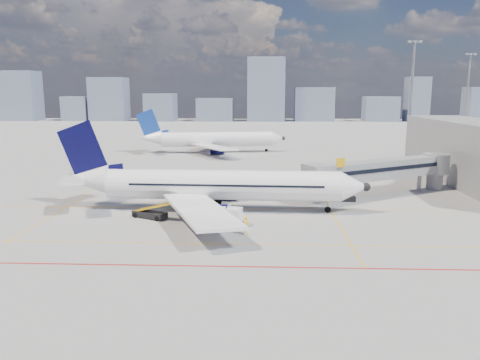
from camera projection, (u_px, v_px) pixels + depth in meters
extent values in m
plane|color=gray|center=(214.00, 226.00, 51.81)|extent=(420.00, 420.00, 0.00)
cube|color=#DB9A0B|center=(220.00, 209.00, 59.67)|extent=(60.00, 0.18, 0.01)
cube|color=#DB9A0B|center=(208.00, 244.00, 45.92)|extent=(80.00, 0.15, 0.01)
cube|color=#DB9A0B|center=(338.00, 223.00, 53.22)|extent=(0.15, 28.00, 0.01)
cube|color=#DB9A0B|center=(66.00, 207.00, 60.47)|extent=(0.15, 30.00, 0.01)
cube|color=#9C0F0E|center=(200.00, 266.00, 40.03)|extent=(90.00, 0.25, 0.01)
cube|color=gray|center=(381.00, 169.00, 66.06)|extent=(20.84, 13.93, 2.60)
cube|color=black|center=(381.00, 168.00, 66.02)|extent=(20.52, 13.82, 0.55)
cube|color=gray|center=(318.00, 176.00, 60.89)|extent=(4.49, 4.56, 3.00)
cube|color=black|center=(347.00, 199.00, 63.64)|extent=(2.20, 1.00, 0.70)
cylinder|color=gray|center=(347.00, 189.00, 63.39)|extent=(0.56, 0.56, 2.70)
cylinder|color=gray|center=(419.00, 178.00, 69.93)|extent=(0.60, 0.60, 3.90)
cylinder|color=gray|center=(436.00, 163.00, 71.41)|extent=(4.00, 4.00, 3.00)
cylinder|color=gray|center=(435.00, 176.00, 71.77)|extent=(2.40, 2.40, 3.90)
cube|color=#DB9A0B|center=(341.00, 163.00, 60.25)|extent=(1.26, 0.82, 1.20)
cube|color=gray|center=(478.00, 153.00, 74.81)|extent=(10.00, 42.00, 10.00)
cube|color=black|center=(447.00, 153.00, 75.00)|extent=(0.25, 40.00, 4.50)
cylinder|color=gray|center=(411.00, 102.00, 101.97)|extent=(0.56, 0.56, 25.00)
cube|color=gray|center=(415.00, 42.00, 99.60)|extent=(3.20, 0.40, 0.50)
cube|color=#B9BBC1|center=(409.00, 41.00, 99.41)|extent=(0.60, 0.15, 0.35)
cube|color=#B9BBC1|center=(415.00, 41.00, 99.36)|extent=(0.60, 0.15, 0.35)
cube|color=#B9BBC1|center=(421.00, 41.00, 99.31)|extent=(0.60, 0.15, 0.35)
cylinder|color=gray|center=(467.00, 99.00, 135.25)|extent=(0.56, 0.56, 25.00)
cube|color=gray|center=(471.00, 54.00, 132.89)|extent=(3.20, 0.40, 0.50)
cube|color=#B9BBC1|center=(467.00, 54.00, 132.69)|extent=(0.60, 0.15, 0.35)
cube|color=#B9BBC1|center=(471.00, 54.00, 132.64)|extent=(0.60, 0.15, 0.35)
cube|color=#B9BBC1|center=(475.00, 54.00, 132.59)|extent=(0.60, 0.15, 0.35)
cube|color=slate|center=(20.00, 96.00, 240.73)|extent=(18.31, 13.41, 25.14)
cube|color=slate|center=(77.00, 109.00, 240.76)|extent=(13.10, 10.20, 12.29)
cube|color=slate|center=(109.00, 99.00, 239.19)|extent=(18.14, 12.76, 21.77)
cube|color=slate|center=(161.00, 107.00, 238.88)|extent=(14.75, 15.12, 13.80)
cube|color=slate|center=(215.00, 110.00, 237.98)|extent=(18.13, 13.26, 11.40)
cube|color=slate|center=(266.00, 90.00, 235.10)|extent=(18.42, 15.05, 31.39)
cube|color=slate|center=(314.00, 104.00, 235.48)|extent=(19.60, 8.63, 16.85)
cube|color=slate|center=(380.00, 109.00, 234.57)|extent=(16.63, 11.13, 12.33)
cube|color=slate|center=(417.00, 99.00, 232.97)|extent=(10.58, 9.46, 21.91)
cylinder|color=white|center=(223.00, 185.00, 58.08)|extent=(29.00, 4.73, 3.76)
cone|color=white|center=(355.00, 187.00, 56.90)|extent=(3.59, 3.87, 3.76)
sphere|color=black|center=(366.00, 187.00, 56.80)|extent=(1.09, 1.09, 1.06)
cone|color=white|center=(86.00, 179.00, 59.25)|extent=(6.29, 3.96, 3.76)
cube|color=black|center=(345.00, 182.00, 56.89)|extent=(1.49, 1.49, 0.43)
cube|color=white|center=(220.00, 180.00, 66.86)|extent=(11.46, 16.48, 0.56)
cube|color=white|center=(201.00, 210.00, 49.88)|extent=(10.62, 16.61, 0.56)
cylinder|color=#070632|center=(224.00, 193.00, 64.00)|extent=(3.54, 2.33, 2.21)
cylinder|color=#070632|center=(213.00, 214.00, 53.05)|extent=(3.54, 2.33, 2.21)
cylinder|color=#B9BBC1|center=(237.00, 193.00, 63.87)|extent=(0.41, 2.28, 2.27)
cylinder|color=#B9BBC1|center=(229.00, 214.00, 52.92)|extent=(0.41, 2.28, 2.27)
cube|color=#070632|center=(84.00, 153.00, 58.64)|extent=(6.61, 0.53, 8.21)
cube|color=#070632|center=(103.00, 171.00, 58.90)|extent=(5.44, 0.47, 2.07)
cube|color=white|center=(92.00, 172.00, 62.24)|extent=(4.83, 6.10, 0.21)
cube|color=white|center=(72.00, 181.00, 56.20)|extent=(4.56, 6.06, 0.21)
cylinder|color=gray|center=(328.00, 205.00, 57.57)|extent=(0.29, 0.29, 1.80)
cylinder|color=black|center=(328.00, 210.00, 57.67)|extent=(0.77, 0.31, 0.76)
cylinder|color=gray|center=(218.00, 200.00, 61.06)|extent=(0.33, 0.33, 1.60)
cylinder|color=black|center=(218.00, 202.00, 61.12)|extent=(1.02, 0.68, 1.00)
cylinder|color=gray|center=(213.00, 209.00, 56.16)|extent=(0.33, 0.33, 1.60)
cylinder|color=black|center=(213.00, 212.00, 56.21)|extent=(1.02, 0.68, 1.00)
cube|color=black|center=(228.00, 180.00, 59.81)|extent=(23.68, 0.90, 0.25)
cube|color=black|center=(225.00, 186.00, 56.17)|extent=(23.68, 0.90, 0.25)
cylinder|color=white|center=(217.00, 139.00, 114.24)|extent=(27.16, 7.51, 3.50)
cone|color=white|center=(278.00, 138.00, 115.87)|extent=(3.72, 3.95, 3.50)
sphere|color=black|center=(283.00, 138.00, 116.01)|extent=(1.13, 1.13, 0.99)
cone|color=white|center=(150.00, 138.00, 112.39)|extent=(6.21, 4.33, 3.50)
cube|color=black|center=(274.00, 136.00, 115.65)|extent=(1.53, 1.53, 0.40)
cube|color=white|center=(210.00, 140.00, 122.17)|extent=(8.44, 15.53, 0.52)
cube|color=white|center=(214.00, 147.00, 106.38)|extent=(11.93, 15.00, 0.52)
cylinder|color=#070632|center=(215.00, 145.00, 119.67)|extent=(3.51, 2.53, 2.07)
cylinder|color=#070632|center=(217.00, 150.00, 109.50)|extent=(3.51, 2.53, 2.07)
cylinder|color=#B9BBC1|center=(221.00, 145.00, 119.86)|extent=(0.63, 2.14, 2.12)
cylinder|color=#B9BBC1|center=(224.00, 150.00, 109.68)|extent=(0.63, 2.14, 2.12)
cube|color=navy|center=(149.00, 125.00, 111.81)|extent=(6.13, 1.21, 7.66)
cube|color=navy|center=(159.00, 134.00, 112.45)|extent=(5.05, 1.03, 1.93)
cube|color=white|center=(149.00, 135.00, 115.10)|extent=(3.78, 5.52, 0.20)
cube|color=white|center=(147.00, 138.00, 109.48)|extent=(4.88, 5.70, 0.20)
cylinder|color=black|center=(213.00, 149.00, 116.95)|extent=(1.09, 0.79, 1.00)
cylinder|color=black|center=(214.00, 152.00, 112.39)|extent=(1.09, 0.79, 1.00)
cylinder|color=black|center=(266.00, 150.00, 116.10)|extent=(0.79, 0.39, 0.76)
cube|color=white|center=(227.00, 220.00, 52.11)|extent=(2.51, 1.40, 0.90)
cube|color=white|center=(223.00, 214.00, 52.00)|extent=(1.15, 1.32, 0.68)
cube|color=black|center=(223.00, 212.00, 51.95)|extent=(1.04, 1.26, 0.39)
cylinder|color=black|center=(218.00, 224.00, 51.58)|extent=(0.64, 0.26, 0.63)
cylinder|color=black|center=(219.00, 221.00, 52.80)|extent=(0.64, 0.26, 0.63)
cylinder|color=black|center=(235.00, 224.00, 51.54)|extent=(0.64, 0.26, 0.63)
cylinder|color=black|center=(235.00, 221.00, 52.76)|extent=(0.64, 0.26, 0.63)
cube|color=black|center=(226.00, 223.00, 52.01)|extent=(4.02, 2.43, 0.19)
cube|color=white|center=(218.00, 214.00, 52.07)|extent=(1.91, 1.87, 1.62)
cube|color=white|center=(234.00, 215.00, 51.60)|extent=(1.91, 1.87, 1.62)
cylinder|color=black|center=(211.00, 225.00, 51.70)|extent=(0.36, 0.21, 0.33)
cylinder|color=black|center=(215.00, 222.00, 53.09)|extent=(0.36, 0.21, 0.33)
cylinder|color=black|center=(237.00, 227.00, 50.98)|extent=(0.36, 0.21, 0.33)
cylinder|color=black|center=(240.00, 223.00, 52.37)|extent=(0.36, 0.21, 0.33)
cube|color=black|center=(150.00, 214.00, 55.14)|extent=(4.44, 3.13, 0.70)
cube|color=black|center=(155.00, 207.00, 54.58)|extent=(5.85, 3.43, 1.84)
cube|color=#DB9A0B|center=(158.00, 206.00, 55.06)|extent=(5.49, 2.60, 1.92)
cube|color=#DB9A0B|center=(152.00, 208.00, 54.10)|extent=(5.49, 2.60, 1.92)
cylinder|color=black|center=(135.00, 215.00, 55.27)|extent=(0.64, 0.47, 0.60)
cylinder|color=black|center=(143.00, 213.00, 56.49)|extent=(0.64, 0.47, 0.60)
cylinder|color=black|center=(157.00, 219.00, 53.83)|extent=(0.64, 0.47, 0.60)
cylinder|color=black|center=(164.00, 216.00, 55.06)|extent=(0.64, 0.47, 0.60)
imported|color=yellow|center=(246.00, 226.00, 48.69)|extent=(0.81, 0.83, 1.93)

